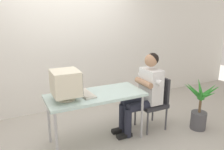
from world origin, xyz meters
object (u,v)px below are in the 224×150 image
(crt_monitor, at_px, (66,83))
(office_chair, at_px, (154,100))
(potted_plant, at_px, (200,106))
(desk, at_px, (96,98))
(person_seated, at_px, (145,90))
(keyboard, at_px, (86,94))

(crt_monitor, bearing_deg, office_chair, -0.58)
(potted_plant, bearing_deg, crt_monitor, 169.11)
(desk, relative_size, person_seated, 1.10)
(person_seated, bearing_deg, desk, 177.40)
(desk, height_order, potted_plant, potted_plant)
(office_chair, distance_m, person_seated, 0.28)
(desk, relative_size, crt_monitor, 3.51)
(desk, bearing_deg, crt_monitor, -176.98)
(person_seated, bearing_deg, keyboard, 175.53)
(crt_monitor, bearing_deg, potted_plant, -10.89)
(desk, xyz_separation_m, crt_monitor, (-0.42, -0.02, 0.28))
(person_seated, bearing_deg, crt_monitor, 179.33)
(office_chair, height_order, person_seated, person_seated)
(crt_monitor, relative_size, potted_plant, 0.48)
(crt_monitor, distance_m, office_chair, 1.52)
(keyboard, relative_size, potted_plant, 0.50)
(desk, height_order, office_chair, office_chair)
(office_chair, bearing_deg, keyboard, 176.31)
(office_chair, bearing_deg, desk, 177.91)
(office_chair, bearing_deg, person_seated, -180.00)
(potted_plant, bearing_deg, person_seated, 155.05)
(office_chair, height_order, potted_plant, office_chair)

